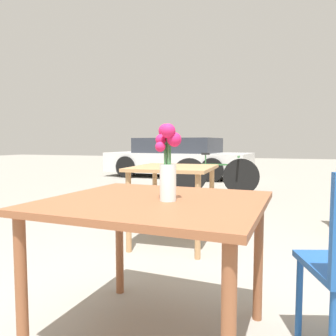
# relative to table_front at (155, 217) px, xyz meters

# --- Properties ---
(table_front) EXTENTS (1.03, 0.96, 0.71)m
(table_front) POSITION_rel_table_front_xyz_m (0.00, 0.00, 0.00)
(table_front) COLOR brown
(table_front) RESTS_ON ground_plane
(flower_vase) EXTENTS (0.13, 0.13, 0.35)m
(flower_vase) POSITION_rel_table_front_xyz_m (0.07, -0.02, 0.26)
(flower_vase) COLOR silver
(flower_vase) RESTS_ON table_front
(table_back) EXTENTS (0.79, 0.87, 0.75)m
(table_back) POSITION_rel_table_front_xyz_m (-0.43, 1.52, 0.01)
(table_back) COLOR tan
(table_back) RESTS_ON ground_plane
(bicycle) EXTENTS (1.66, 0.44, 0.78)m
(bicycle) POSITION_rel_table_front_xyz_m (-0.68, 4.73, -0.27)
(bicycle) COLOR black
(bicycle) RESTS_ON ground_plane
(parked_car) EXTENTS (4.15, 1.97, 1.11)m
(parked_car) POSITION_rel_table_front_xyz_m (-2.30, 7.47, -0.09)
(parked_car) COLOR silver
(parked_car) RESTS_ON ground_plane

